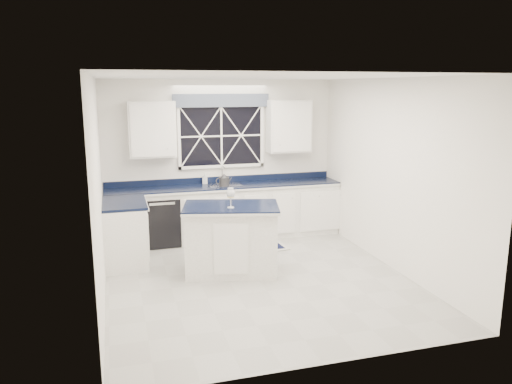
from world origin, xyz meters
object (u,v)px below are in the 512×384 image
object	(u,v)px
soap_bottle	(205,178)
dishwasher	(161,220)
island	(231,239)
faucet	(223,174)
kettle	(224,180)
wine_glass	(231,194)

from	to	relation	value
soap_bottle	dishwasher	bearing A→B (deg)	-164.45
soap_bottle	island	bearing A→B (deg)	-89.04
faucet	kettle	bearing A→B (deg)	-96.63
dishwasher	kettle	size ratio (longest dim) A/B	2.90
faucet	kettle	size ratio (longest dim) A/B	1.07
faucet	wine_glass	world-z (taller)	wine_glass
faucet	kettle	world-z (taller)	faucet
island	kettle	size ratio (longest dim) A/B	5.13
faucet	wine_glass	distance (m)	1.95
dishwasher	island	xyz separation A→B (m)	(0.82, -1.60, 0.08)
faucet	wine_glass	xyz separation A→B (m)	(-0.31, -1.92, 0.06)
kettle	dishwasher	bearing A→B (deg)	178.63
wine_glass	faucet	bearing A→B (deg)	80.79
soap_bottle	faucet	bearing A→B (deg)	-4.72
kettle	wine_glass	distance (m)	1.73
island	soap_bottle	world-z (taller)	soap_bottle
island	kettle	bearing A→B (deg)	94.69
dishwasher	wine_glass	distance (m)	2.04
wine_glass	soap_bottle	bearing A→B (deg)	89.93
island	soap_bottle	distance (m)	1.90
dishwasher	soap_bottle	size ratio (longest dim) A/B	4.38
island	faucet	bearing A→B (deg)	95.00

